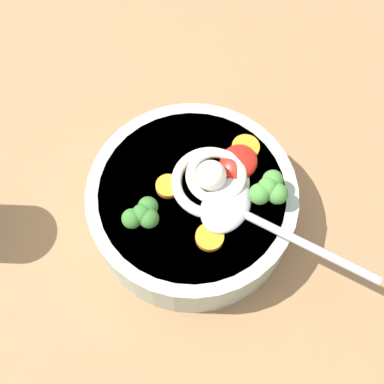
% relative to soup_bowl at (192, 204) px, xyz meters
% --- Properties ---
extents(table_slab, '(1.26, 1.26, 0.04)m').
position_rel_soup_bowl_xyz_m(table_slab, '(-0.02, 0.02, -0.05)').
color(table_slab, '#936D47').
rests_on(table_slab, ground).
extents(soup_bowl, '(0.20, 0.20, 0.06)m').
position_rel_soup_bowl_xyz_m(soup_bowl, '(0.00, 0.00, 0.00)').
color(soup_bowl, '#9EB2A3').
rests_on(soup_bowl, table_slab).
extents(noodle_pile, '(0.08, 0.08, 0.03)m').
position_rel_soup_bowl_xyz_m(noodle_pile, '(0.02, -0.01, 0.04)').
color(noodle_pile, silver).
rests_on(noodle_pile, soup_bowl).
extents(soup_spoon, '(0.06, 0.17, 0.02)m').
position_rel_soup_bowl_xyz_m(soup_spoon, '(0.00, -0.05, 0.04)').
color(soup_spoon, '#B7B7BC').
rests_on(soup_spoon, soup_bowl).
extents(chili_sauce_dollop, '(0.04, 0.04, 0.02)m').
position_rel_soup_bowl_xyz_m(chili_sauce_dollop, '(0.05, -0.02, 0.04)').
color(chili_sauce_dollop, red).
rests_on(chili_sauce_dollop, soup_bowl).
extents(broccoli_floret_front, '(0.04, 0.03, 0.03)m').
position_rel_soup_bowl_xyz_m(broccoli_floret_front, '(-0.05, 0.02, 0.05)').
color(broccoli_floret_front, '#7A9E60').
rests_on(broccoli_floret_front, soup_bowl).
extents(broccoli_floret_left, '(0.04, 0.03, 0.03)m').
position_rel_soup_bowl_xyz_m(broccoli_floret_left, '(0.03, -0.06, 0.05)').
color(broccoli_floret_left, '#7A9E60').
rests_on(broccoli_floret_left, soup_bowl).
extents(carrot_slice_beside_chili, '(0.03, 0.03, 0.00)m').
position_rel_soup_bowl_xyz_m(carrot_slice_beside_chili, '(0.07, -0.02, 0.03)').
color(carrot_slice_beside_chili, orange).
rests_on(carrot_slice_beside_chili, soup_bowl).
extents(carrot_slice_rear, '(0.02, 0.02, 0.01)m').
position_rel_soup_bowl_xyz_m(carrot_slice_rear, '(-0.01, 0.03, 0.03)').
color(carrot_slice_rear, orange).
rests_on(carrot_slice_rear, soup_bowl).
extents(carrot_slice_center, '(0.02, 0.02, 0.01)m').
position_rel_soup_bowl_xyz_m(carrot_slice_center, '(0.03, 0.01, 0.03)').
color(carrot_slice_center, orange).
rests_on(carrot_slice_center, soup_bowl).
extents(carrot_slice_extra_b, '(0.03, 0.03, 0.01)m').
position_rel_soup_bowl_xyz_m(carrot_slice_extra_b, '(-0.03, -0.04, 0.03)').
color(carrot_slice_extra_b, orange).
rests_on(carrot_slice_extra_b, soup_bowl).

